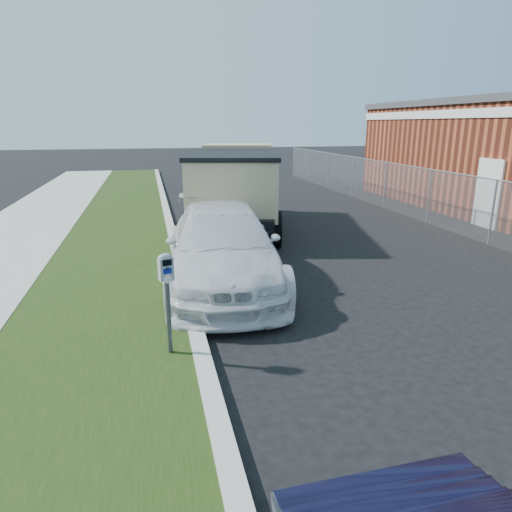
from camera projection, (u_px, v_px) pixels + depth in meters
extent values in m
plane|color=black|center=(349.00, 323.00, 7.75)|extent=(120.00, 120.00, 0.00)
cube|color=#989890|center=(186.00, 291.00, 9.03)|extent=(0.25, 50.00, 0.15)
cube|color=black|center=(101.00, 298.00, 8.68)|extent=(3.00, 50.00, 0.13)
plane|color=slate|center=(429.00, 197.00, 15.36)|extent=(0.00, 30.00, 30.00)
cylinder|color=#90959D|center=(432.00, 170.00, 15.10)|extent=(0.04, 30.00, 0.04)
cylinder|color=#90959D|center=(492.00, 213.00, 12.55)|extent=(0.06, 0.06, 1.80)
cylinder|color=#90959D|center=(429.00, 197.00, 15.36)|extent=(0.06, 0.06, 1.80)
cylinder|color=#90959D|center=(385.00, 185.00, 18.16)|extent=(0.06, 0.06, 1.80)
cylinder|color=#90959D|center=(353.00, 177.00, 20.97)|extent=(0.06, 0.06, 1.80)
cylinder|color=#90959D|center=(328.00, 171.00, 23.77)|extent=(0.06, 0.06, 1.80)
cylinder|color=#90959D|center=(309.00, 166.00, 26.58)|extent=(0.06, 0.06, 1.80)
cylinder|color=#90959D|center=(293.00, 162.00, 29.38)|extent=(0.06, 0.06, 1.80)
cube|color=silver|center=(458.00, 114.00, 15.86)|extent=(0.06, 14.00, 0.30)
cube|color=silver|center=(488.00, 194.00, 14.68)|extent=(0.08, 1.10, 2.20)
cylinder|color=#3F4247|center=(169.00, 317.00, 6.34)|extent=(0.08, 0.08, 1.06)
cube|color=gray|center=(166.00, 269.00, 6.15)|extent=(0.22, 0.18, 0.32)
ellipsoid|color=gray|center=(165.00, 258.00, 6.10)|extent=(0.23, 0.18, 0.12)
cube|color=black|center=(167.00, 263.00, 6.06)|extent=(0.12, 0.05, 0.08)
cube|color=navy|center=(167.00, 271.00, 6.10)|extent=(0.11, 0.04, 0.07)
cylinder|color=silver|center=(168.00, 279.00, 6.13)|extent=(0.11, 0.04, 0.12)
cube|color=#3F4247|center=(167.00, 269.00, 6.09)|extent=(0.04, 0.02, 0.05)
imported|color=silver|center=(222.00, 246.00, 9.52)|extent=(2.76, 5.69, 1.60)
cube|color=black|center=(236.00, 206.00, 14.54)|extent=(3.59, 6.76, 0.35)
cube|color=tan|center=(238.00, 173.00, 16.53)|extent=(2.71, 2.29, 2.01)
cube|color=black|center=(238.00, 161.00, 16.41)|extent=(2.74, 2.32, 0.60)
cube|color=tan|center=(234.00, 183.00, 13.54)|extent=(3.29, 4.65, 1.61)
cube|color=black|center=(234.00, 155.00, 13.30)|extent=(3.41, 4.77, 0.12)
cube|color=black|center=(239.00, 194.00, 17.70)|extent=(2.38, 0.69, 0.30)
cylinder|color=black|center=(207.00, 202.00, 16.72)|extent=(0.54, 1.05, 1.00)
cylinder|color=black|center=(270.00, 202.00, 16.73)|extent=(0.54, 1.05, 1.00)
cylinder|color=black|center=(198.00, 216.00, 14.11)|extent=(0.54, 1.05, 1.00)
cylinder|color=black|center=(272.00, 216.00, 14.12)|extent=(0.54, 1.05, 1.00)
cylinder|color=black|center=(190.00, 229.00, 12.38)|extent=(0.54, 1.05, 1.00)
cylinder|color=black|center=(275.00, 229.00, 12.39)|extent=(0.54, 1.05, 1.00)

